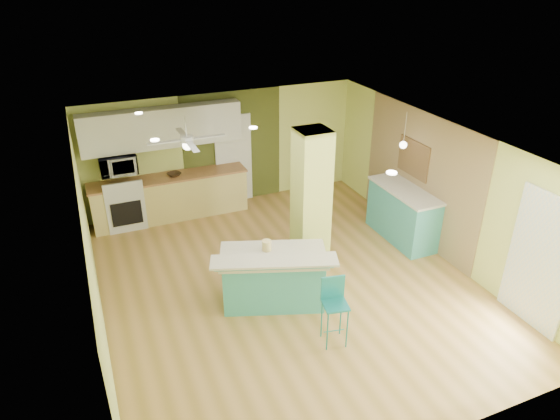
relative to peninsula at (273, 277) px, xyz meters
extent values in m
cube|color=olive|center=(0.41, 0.37, -0.47)|extent=(6.00, 7.00, 0.01)
cube|color=white|center=(0.41, 0.37, 2.04)|extent=(6.00, 7.00, 0.01)
cube|color=#D7E47A|center=(0.41, 3.87, 0.79)|extent=(6.00, 0.01, 2.50)
cube|color=#D7E47A|center=(0.41, -3.14, 0.79)|extent=(6.00, 0.01, 2.50)
cube|color=#D7E47A|center=(-2.60, 0.37, 0.79)|extent=(0.01, 7.00, 2.50)
cube|color=#D7E47A|center=(3.41, 0.37, 0.79)|extent=(0.01, 7.00, 2.50)
cube|color=#8A6F4F|center=(3.40, 0.97, 0.79)|extent=(0.02, 3.40, 2.50)
cube|color=#495020|center=(0.61, 3.86, 0.79)|extent=(2.20, 0.02, 2.50)
cube|color=white|center=(0.61, 3.83, 0.54)|extent=(0.82, 0.05, 2.00)
cube|color=white|center=(3.38, -1.93, 0.59)|extent=(0.04, 1.08, 2.10)
cube|color=#C3CC5E|center=(1.06, 0.87, 0.79)|extent=(0.55, 0.55, 2.50)
cube|color=#D2BE6E|center=(-0.89, 3.57, -0.01)|extent=(3.20, 0.60, 0.90)
cube|color=#965D34|center=(-0.89, 3.57, 0.46)|extent=(3.25, 0.63, 0.04)
cube|color=silver|center=(-1.84, 3.57, -0.01)|extent=(0.76, 0.64, 0.90)
cube|color=black|center=(-1.84, 3.24, -0.04)|extent=(0.59, 0.02, 0.50)
cube|color=silver|center=(-1.84, 3.27, 0.53)|extent=(0.76, 0.06, 0.18)
cube|color=silver|center=(-0.89, 3.69, 1.49)|extent=(3.20, 0.34, 0.80)
imported|color=white|center=(-1.84, 3.57, 0.89)|extent=(0.70, 0.48, 0.39)
cylinder|color=silver|center=(-0.69, 2.37, 1.84)|extent=(0.03, 0.03, 0.40)
cylinder|color=silver|center=(-0.69, 2.37, 1.64)|extent=(0.24, 0.24, 0.10)
sphere|color=white|center=(-0.69, 2.37, 1.52)|extent=(0.18, 0.18, 0.18)
cylinder|color=white|center=(3.06, 1.12, 1.73)|extent=(0.01, 0.01, 0.62)
sphere|color=white|center=(3.06, 1.12, 1.42)|extent=(0.14, 0.14, 0.14)
cube|color=brown|center=(3.37, 1.17, 1.09)|extent=(0.03, 0.90, 0.70)
cube|color=teal|center=(0.01, 0.02, -0.05)|extent=(1.73, 1.26, 0.83)
cube|color=beige|center=(0.01, 0.02, 0.38)|extent=(1.85, 1.38, 0.05)
cube|color=teal|center=(-0.12, -0.33, 0.47)|extent=(1.70, 0.71, 0.12)
cube|color=beige|center=(-0.12, -0.33, 0.52)|extent=(1.90, 1.00, 0.04)
cylinder|color=teal|center=(0.26, -1.35, -0.14)|extent=(0.02, 0.02, 0.65)
cylinder|color=teal|center=(0.55, -1.40, -0.14)|extent=(0.02, 0.02, 0.65)
cylinder|color=teal|center=(0.32, -1.06, -0.14)|extent=(0.02, 0.02, 0.65)
cylinder|color=teal|center=(0.60, -1.12, -0.14)|extent=(0.02, 0.02, 0.65)
cube|color=teal|center=(0.43, -1.23, 0.20)|extent=(0.40, 0.40, 0.03)
cube|color=teal|center=(0.46, -1.08, 0.39)|extent=(0.34, 0.09, 0.36)
cube|color=teal|center=(3.11, 0.92, 0.04)|extent=(0.65, 1.57, 1.01)
cube|color=silver|center=(3.11, 0.92, 0.57)|extent=(0.70, 1.64, 0.04)
imported|color=#352315|center=(-0.77, 3.55, 0.51)|extent=(0.36, 0.36, 0.07)
cylinder|color=yellow|center=(-0.04, 0.17, 0.49)|extent=(0.15, 0.15, 0.17)
camera|label=1|loc=(-2.44, -6.09, 4.51)|focal=32.00mm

